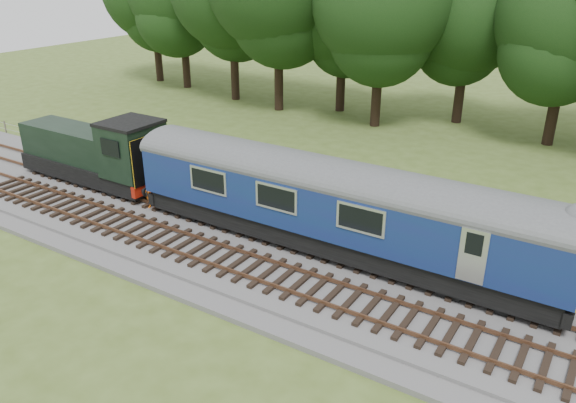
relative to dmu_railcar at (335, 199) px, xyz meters
The scene contains 9 objects.
ground 3.18m from the dmu_railcar, 130.10° to the right, with size 120.00×120.00×0.00m, color #455820.
ballast 3.04m from the dmu_railcar, 130.10° to the right, with size 70.00×7.00×0.35m, color #4C4C4F.
track_north 2.49m from the dmu_railcar, behind, with size 67.20×2.40×0.21m.
track_south 3.90m from the dmu_railcar, 111.45° to the right, with size 67.20×2.40×0.21m.
fence 4.22m from the dmu_railcar, 110.82° to the left, with size 64.00×0.12×1.00m, color #6B6054, non-canonical shape.
tree_line 20.80m from the dmu_railcar, 93.28° to the left, with size 70.00×8.00×18.00m, color black, non-canonical shape.
dmu_railcar is the anchor object (origin of this frame).
shunter_loco 13.94m from the dmu_railcar, behind, with size 8.91×2.60×3.38m.
worker 9.39m from the dmu_railcar, behind, with size 0.58×0.38×1.59m, color orange.
Camera 1 is at (10.44, -16.59, 11.33)m, focal length 35.00 mm.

